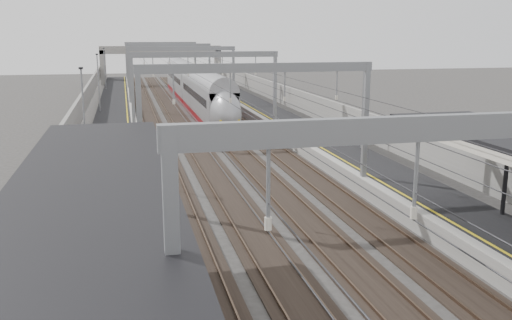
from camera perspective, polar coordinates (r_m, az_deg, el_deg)
platform_left at (r=53.58m, az=-13.93°, el=2.90°), size 4.00×120.00×1.00m
platform_right at (r=55.64m, az=2.79°, el=3.61°), size 4.00×120.00×1.00m
tracks at (r=54.11m, az=-5.41°, el=2.82°), size 11.40×140.00×0.20m
overhead_line at (r=59.98m, az=-6.39°, el=9.61°), size 13.00×140.00×6.60m
canopy_left at (r=11.64m, az=-17.30°, el=-8.44°), size 4.40×30.00×4.24m
overbridge at (r=108.17m, az=-9.47°, el=10.36°), size 22.00×2.20×6.90m
wall_left at (r=53.57m, az=-17.42°, el=3.89°), size 0.30×120.00×3.20m
wall_right at (r=56.43m, az=5.94°, el=4.81°), size 0.30×120.00×3.20m
train at (r=70.51m, az=-6.08°, el=6.77°), size 2.73×49.75×4.32m
signal_green at (r=81.97m, az=-11.83°, el=7.59°), size 0.32×0.32×3.48m
signal_red_near at (r=77.59m, az=-5.47°, el=7.53°), size 0.32×0.32×3.48m
signal_red_far at (r=86.89m, az=-4.83°, el=8.07°), size 0.32×0.32×3.48m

